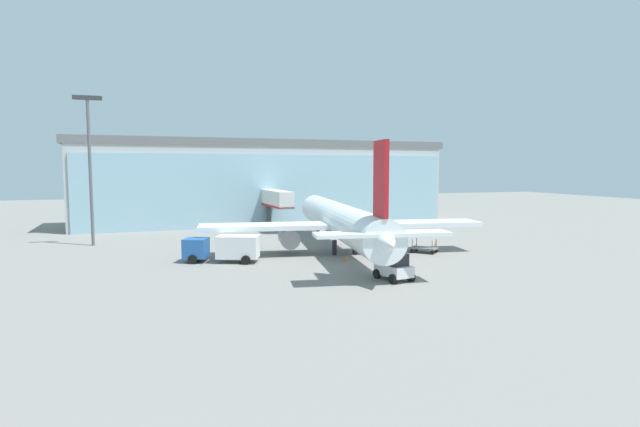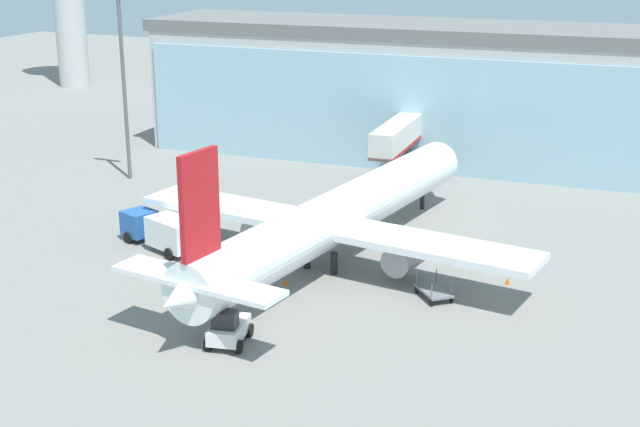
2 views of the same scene
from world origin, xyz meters
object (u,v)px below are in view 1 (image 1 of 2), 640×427
object	(u,v)px
pushback_tug	(395,269)
jet_bridge	(276,200)
baggage_cart	(424,248)
airplane	(341,221)
catering_truck	(224,248)
safety_cone_nose	(346,258)
apron_light_mast	(90,157)
safety_cone_wingtip	(436,243)

from	to	relation	value
pushback_tug	jet_bridge	bearing A→B (deg)	-8.28
baggage_cart	jet_bridge	bearing A→B (deg)	161.47
airplane	pushback_tug	size ratio (longest dim) A/B	10.96
catering_truck	pushback_tug	bearing A→B (deg)	156.11
safety_cone_nose	apron_light_mast	bearing A→B (deg)	144.40
apron_light_mast	safety_cone_wingtip	distance (m)	42.57
catering_truck	baggage_cart	xyz separation A→B (m)	(21.62, -0.90, -0.97)
apron_light_mast	safety_cone_nose	distance (m)	33.17
pushback_tug	safety_cone_wingtip	world-z (taller)	pushback_tug
safety_cone_wingtip	baggage_cart	bearing A→B (deg)	-132.69
baggage_cart	pushback_tug	bearing A→B (deg)	-81.18
apron_light_mast	baggage_cart	size ratio (longest dim) A/B	5.65
apron_light_mast	airplane	world-z (taller)	apron_light_mast
baggage_cart	apron_light_mast	bearing A→B (deg)	-157.53
catering_truck	apron_light_mast	bearing A→B (deg)	-27.96
catering_truck	pushback_tug	world-z (taller)	catering_truck
pushback_tug	safety_cone_nose	world-z (taller)	pushback_tug
safety_cone_nose	catering_truck	bearing A→B (deg)	166.56
apron_light_mast	baggage_cart	xyz separation A→B (m)	(35.51, -16.44, -10.11)
apron_light_mast	catering_truck	size ratio (longest dim) A/B	2.33
jet_bridge	apron_light_mast	world-z (taller)	apron_light_mast
jet_bridge	baggage_cart	bearing A→B (deg)	-159.25
pushback_tug	safety_cone_wingtip	xyz separation A→B (m)	(12.98, 15.64, -0.70)
baggage_cart	airplane	bearing A→B (deg)	-155.14
airplane	safety_cone_wingtip	size ratio (longest dim) A/B	69.74
baggage_cart	safety_cone_wingtip	distance (m)	5.85
jet_bridge	airplane	xyz separation A→B (m)	(2.68, -21.43, -1.15)
apron_light_mast	pushback_tug	size ratio (longest dim) A/B	5.08
jet_bridge	pushback_tug	size ratio (longest dim) A/B	3.24
jet_bridge	airplane	size ratio (longest dim) A/B	0.30
jet_bridge	safety_cone_wingtip	size ratio (longest dim) A/B	20.59
baggage_cart	safety_cone_nose	size ratio (longest dim) A/B	5.71
safety_cone_wingtip	catering_truck	bearing A→B (deg)	-172.43
catering_truck	safety_cone_wingtip	bearing A→B (deg)	-152.17
airplane	pushback_tug	xyz separation A→B (m)	(-0.52, -14.85, -2.44)
apron_light_mast	safety_cone_nose	xyz separation A→B (m)	(25.63, -18.35, -10.33)
jet_bridge	pushback_tug	distance (m)	36.53
catering_truck	safety_cone_wingtip	world-z (taller)	catering_truck
baggage_cart	pushback_tug	size ratio (longest dim) A/B	0.90
airplane	baggage_cart	world-z (taller)	airplane
safety_cone_wingtip	airplane	bearing A→B (deg)	-176.41
catering_truck	baggage_cart	size ratio (longest dim) A/B	2.42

